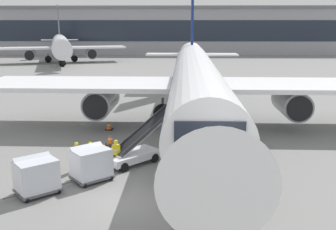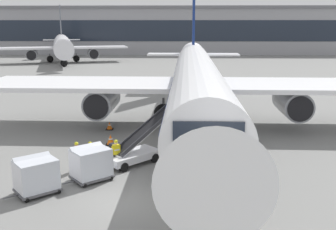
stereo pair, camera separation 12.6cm
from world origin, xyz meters
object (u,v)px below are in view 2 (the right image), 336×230
(baggage_cart_lead, at_px, (91,163))
(ground_crew_by_loader, at_px, (77,154))
(belt_loader, at_px, (135,149))
(parked_airplane, at_px, (196,79))
(baggage_cart_second, at_px, (36,175))
(safety_cone_wingtip, at_px, (111,140))
(ground_crew_marshaller, at_px, (116,152))
(distant_airplane, at_px, (63,46))
(ground_crew_wingwalker, at_px, (91,154))
(safety_cone_engine_keepout, at_px, (109,126))
(ground_crew_by_carts, at_px, (96,160))

(baggage_cart_lead, height_order, ground_crew_by_loader, baggage_cart_lead)
(belt_loader, xyz_separation_m, baggage_cart_lead, (-2.11, -2.80, 0.10))
(parked_airplane, height_order, ground_crew_by_loader, parked_airplane)
(baggage_cart_second, height_order, safety_cone_wingtip, baggage_cart_second)
(ground_crew_marshaller, height_order, distant_airplane, distant_airplane)
(ground_crew_wingwalker, bearing_deg, safety_cone_wingtip, 86.46)
(baggage_cart_second, bearing_deg, ground_crew_marshaller, 46.79)
(belt_loader, xyz_separation_m, safety_cone_engine_keepout, (-2.90, 7.77, -0.58))
(baggage_cart_lead, height_order, ground_crew_marshaller, baggage_cart_lead)
(belt_loader, distance_m, ground_crew_by_loader, 3.51)
(ground_crew_by_carts, xyz_separation_m, ground_crew_wingwalker, (-0.52, 1.09, 0.00))
(parked_airplane, relative_size, ground_crew_marshaller, 25.73)
(parked_airplane, height_order, distant_airplane, parked_airplane)
(baggage_cart_second, xyz_separation_m, ground_crew_by_loader, (1.26, 3.21, -0.00))
(parked_airplane, distance_m, ground_crew_by_loader, 13.16)
(ground_crew_by_loader, height_order, safety_cone_engine_keepout, ground_crew_by_loader)
(baggage_cart_lead, distance_m, ground_crew_wingwalker, 1.49)
(ground_crew_marshaller, bearing_deg, ground_crew_wingwalker, -163.67)
(ground_crew_by_carts, height_order, ground_crew_wingwalker, same)
(safety_cone_engine_keepout, bearing_deg, ground_crew_by_loader, -91.95)
(ground_crew_by_carts, distance_m, safety_cone_engine_keepout, 10.28)
(parked_airplane, distance_m, ground_crew_by_carts, 13.36)
(parked_airplane, bearing_deg, baggage_cart_second, -122.01)
(belt_loader, distance_m, distant_airplane, 67.43)
(baggage_cart_lead, height_order, safety_cone_engine_keepout, baggage_cart_lead)
(ground_crew_marshaller, xyz_separation_m, safety_cone_wingtip, (-1.12, 4.57, -0.63))
(belt_loader, bearing_deg, distant_airplane, 109.52)
(baggage_cart_lead, relative_size, ground_crew_by_carts, 1.49)
(baggage_cart_second, distance_m, ground_crew_wingwalker, 3.86)
(parked_airplane, xyz_separation_m, belt_loader, (-4.12, -9.12, -3.02))
(parked_airplane, height_order, ground_crew_marshaller, parked_airplane)
(ground_crew_by_carts, bearing_deg, safety_cone_wingtip, 92.01)
(belt_loader, distance_m, ground_crew_by_carts, 3.10)
(ground_crew_by_loader, xyz_separation_m, safety_cone_engine_keepout, (0.31, 9.18, -0.68))
(ground_crew_by_carts, bearing_deg, safety_cone_engine_keepout, 95.53)
(ground_crew_by_loader, relative_size, safety_cone_wingtip, 2.31)
(safety_cone_engine_keepout, xyz_separation_m, distant_airplane, (-19.61, 55.73, 3.35))
(safety_cone_engine_keepout, bearing_deg, ground_crew_by_carts, -84.47)
(belt_loader, height_order, distant_airplane, distant_airplane)
(baggage_cart_second, xyz_separation_m, ground_crew_wingwalker, (2.04, 3.28, -0.00))
(baggage_cart_lead, bearing_deg, ground_crew_by_carts, 60.49)
(ground_crew_marshaller, xyz_separation_m, safety_cone_engine_keepout, (-1.90, 8.70, -0.68))
(baggage_cart_second, height_order, ground_crew_wingwalker, baggage_cart_second)
(ground_crew_wingwalker, relative_size, distant_airplane, 0.05)
(ground_crew_marshaller, bearing_deg, parked_airplane, 63.00)
(baggage_cart_lead, distance_m, baggage_cart_second, 2.98)
(parked_airplane, relative_size, distant_airplane, 1.22)
(parked_airplane, distance_m, baggage_cart_second, 16.47)
(ground_crew_marshaller, relative_size, ground_crew_wingwalker, 1.00)
(belt_loader, height_order, baggage_cart_lead, belt_loader)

